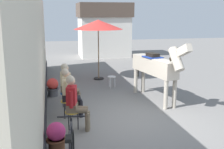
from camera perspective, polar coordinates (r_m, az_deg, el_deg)
The scene contains 12 objects.
ground_plane at distance 10.46m, azimuth -0.02°, elevation -3.47°, with size 40.00×40.00×0.00m, color slate.
pub_facade_wall at distance 8.43m, azimuth -14.88°, elevation 2.98°, with size 0.34×14.00×3.40m.
distant_cottage at distance 18.89m, azimuth -1.67°, elevation 9.15°, with size 3.40×2.60×3.50m.
seated_visitor_near at distance 6.94m, azimuth -7.65°, elevation -5.14°, with size 0.61×0.48×1.39m.
seated_visitor_middle at distance 7.82m, azimuth -8.77°, elevation -3.17°, with size 0.61×0.49×1.39m.
seated_visitor_far at distance 8.60m, azimuth -8.96°, elevation -1.75°, with size 0.61×0.48×1.39m.
saddled_horse_center at distance 9.22m, azimuth 8.94°, elevation 1.62°, with size 0.83×2.97×2.06m.
flower_planter_nearest at distance 6.11m, azimuth -11.25°, elevation -12.21°, with size 0.43×0.43×0.64m.
flower_planter_farthest at distance 10.02m, azimuth -11.95°, elevation -2.46°, with size 0.43×0.43×0.64m.
cafe_parasol at distance 12.10m, azimuth -2.81°, elevation 10.02°, with size 2.10×2.10×2.58m.
spare_stool_white at distance 10.87m, azimuth -0.08°, elevation -0.67°, with size 0.32×0.32×0.46m.
satchel_bag at distance 9.73m, azimuth -8.99°, elevation -4.21°, with size 0.28×0.12×0.20m, color brown.
Camera 1 is at (-2.20, -6.82, 2.85)m, focal length 45.04 mm.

